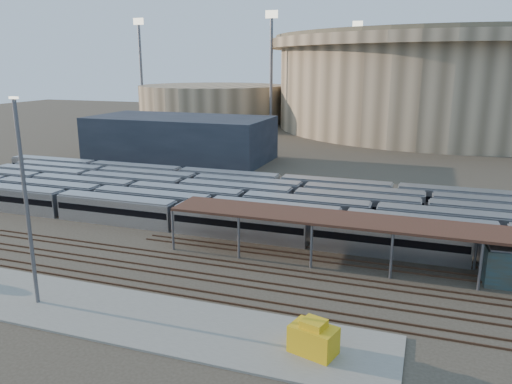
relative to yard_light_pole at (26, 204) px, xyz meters
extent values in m
plane|color=#383026|center=(13.25, 15.64, -9.84)|extent=(420.00, 420.00, 0.00)
cube|color=gray|center=(8.25, 0.64, -9.74)|extent=(50.00, 9.00, 0.20)
cube|color=silver|center=(20.83, 23.64, -8.04)|extent=(112.00, 2.90, 3.60)
cube|color=silver|center=(5.25, 27.84, -8.04)|extent=(112.00, 2.90, 3.60)
cube|color=silver|center=(8.68, 32.04, -8.04)|extent=(112.00, 2.90, 3.60)
cube|color=silver|center=(15.10, 36.24, -8.04)|extent=(112.00, 2.90, 3.60)
cube|color=silver|center=(15.55, 40.44, -8.04)|extent=(112.00, 2.90, 3.60)
cube|color=silver|center=(10.55, 44.64, -8.04)|extent=(112.00, 2.90, 3.60)
cylinder|color=#5E5E63|center=(5.25, 16.94, -7.34)|extent=(0.30, 0.30, 5.00)
cylinder|color=#5E5E63|center=(5.25, 22.34, -7.34)|extent=(0.30, 0.30, 5.00)
cylinder|color=#5E5E63|center=(13.82, 16.94, -7.34)|extent=(0.30, 0.30, 5.00)
cylinder|color=#5E5E63|center=(13.82, 22.34, -7.34)|extent=(0.30, 0.30, 5.00)
cylinder|color=#5E5E63|center=(22.39, 16.94, -7.34)|extent=(0.30, 0.30, 5.00)
cylinder|color=#5E5E63|center=(22.39, 22.34, -7.34)|extent=(0.30, 0.30, 5.00)
cylinder|color=#5E5E63|center=(30.96, 16.94, -7.34)|extent=(0.30, 0.30, 5.00)
cylinder|color=#5E5E63|center=(30.96, 22.34, -7.34)|extent=(0.30, 0.30, 5.00)
cylinder|color=#5E5E63|center=(39.53, 16.94, -7.34)|extent=(0.30, 0.30, 5.00)
cylinder|color=#5E5E63|center=(39.53, 22.34, -7.34)|extent=(0.30, 0.30, 5.00)
cube|color=#3B2718|center=(35.25, 19.64, -4.69)|extent=(60.00, 6.00, 0.30)
cube|color=#4C3323|center=(13.25, 13.89, -9.75)|extent=(170.00, 0.12, 0.18)
cube|color=#4C3323|center=(13.25, 15.39, -9.75)|extent=(170.00, 0.12, 0.18)
cube|color=#4C3323|center=(13.25, 9.89, -9.75)|extent=(170.00, 0.12, 0.18)
cube|color=#4C3323|center=(13.25, 11.39, -9.75)|extent=(170.00, 0.12, 0.18)
cube|color=#4C3323|center=(13.25, 5.89, -9.75)|extent=(170.00, 0.12, 0.18)
cube|color=#4C3323|center=(13.25, 7.39, -9.75)|extent=(170.00, 0.12, 0.18)
cylinder|color=tan|center=(38.25, 155.64, 4.16)|extent=(116.00, 116.00, 28.00)
cylinder|color=tan|center=(38.25, 155.64, 19.66)|extent=(124.00, 124.00, 3.00)
cylinder|color=brown|center=(38.25, 155.64, 21.91)|extent=(120.00, 120.00, 1.50)
cylinder|color=tan|center=(-46.75, 145.64, -2.84)|extent=(56.00, 56.00, 14.00)
cube|color=#1E232D|center=(-21.75, 70.64, -4.84)|extent=(42.00, 20.00, 10.00)
cylinder|color=#5E5E63|center=(-16.75, 125.64, 8.16)|extent=(1.00, 1.00, 36.00)
cube|color=#FFF2CC|center=(-16.75, 125.64, 27.36)|extent=(4.00, 0.60, 2.40)
cylinder|color=#5E5E63|center=(-71.75, 135.64, 8.16)|extent=(1.00, 1.00, 36.00)
cube|color=#FFF2CC|center=(-71.75, 135.64, 27.36)|extent=(4.00, 0.60, 2.40)
cylinder|color=#5E5E63|center=(3.25, 175.64, 8.16)|extent=(1.00, 1.00, 36.00)
cube|color=#FFF2CC|center=(3.25, 175.64, 27.36)|extent=(4.00, 0.60, 2.40)
cylinder|color=#5E5E63|center=(0.00, 0.00, -0.18)|extent=(0.36, 0.36, 18.91)
cube|color=#FFF2CC|center=(0.00, 0.00, 9.37)|extent=(0.80, 0.31, 0.20)
cube|color=gold|center=(26.48, 0.23, -8.54)|extent=(4.01, 3.10, 2.21)
camera|label=1|loc=(33.66, -33.82, 12.19)|focal=35.00mm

